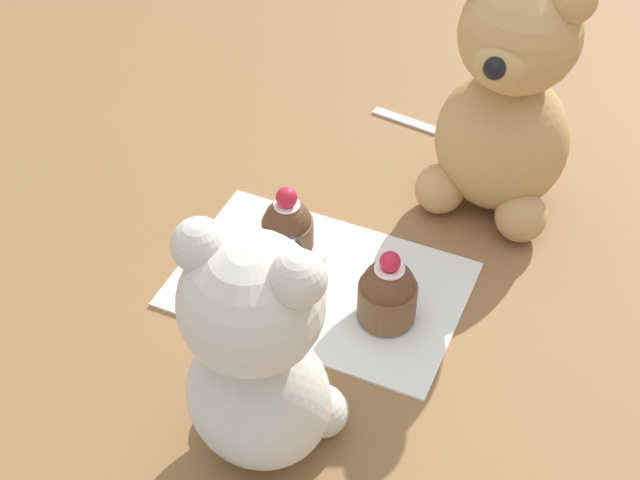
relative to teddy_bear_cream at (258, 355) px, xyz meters
name	(u,v)px	position (x,y,z in m)	size (l,w,h in m)	color
ground_plane	(320,285)	(0.03, -0.16, -0.10)	(4.00, 4.00, 0.00)	olive
knitted_placemat	(320,283)	(0.03, -0.16, -0.10)	(0.25, 0.16, 0.01)	silver
teddy_bear_cream	(258,355)	(0.00, 0.00, 0.00)	(0.11, 0.11, 0.21)	beige
teddy_bear_tan	(507,104)	(-0.08, -0.34, 0.01)	(0.13, 0.13, 0.25)	tan
cupcake_near_cream_bear	(388,292)	(-0.04, -0.15, -0.07)	(0.05, 0.05, 0.07)	brown
saucer_plate	(288,245)	(0.07, -0.19, -0.09)	(0.08, 0.08, 0.01)	white
cupcake_near_tan_bear	(288,225)	(0.07, -0.19, -0.07)	(0.05, 0.05, 0.07)	brown
teaspoon	(417,123)	(0.03, -0.42, -0.10)	(0.10, 0.01, 0.01)	silver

